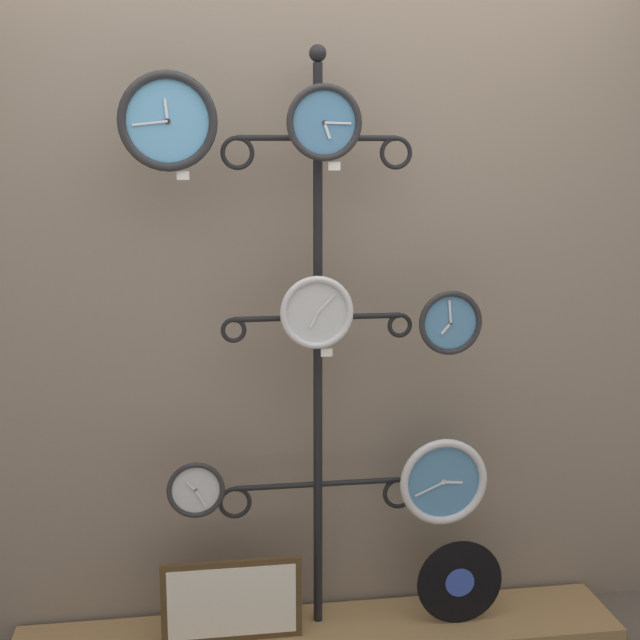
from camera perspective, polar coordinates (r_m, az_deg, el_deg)
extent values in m
cube|color=gray|center=(3.22, -0.56, 4.14)|extent=(4.40, 0.04, 2.80)
cube|color=#9E7A4C|center=(3.45, 0.03, -19.55)|extent=(2.20, 0.36, 0.06)
cylinder|color=black|center=(3.51, -0.13, -19.34)|extent=(0.36, 0.36, 0.02)
cylinder|color=black|center=(3.13, -0.14, -2.77)|extent=(0.03, 0.03, 2.04)
sphere|color=black|center=(3.06, -0.15, 16.70)|extent=(0.06, 0.06, 0.06)
cylinder|color=black|center=(3.03, -2.72, 11.56)|extent=(0.27, 0.02, 0.02)
torus|color=black|center=(3.01, -5.31, 10.61)|extent=(0.11, 0.02, 0.11)
cylinder|color=black|center=(3.06, 2.40, 11.55)|extent=(0.27, 0.02, 0.02)
torus|color=black|center=(3.09, 4.89, 10.61)|extent=(0.11, 0.02, 0.11)
cylinder|color=black|center=(3.07, -2.84, 0.09)|extent=(0.29, 0.02, 0.02)
torus|color=black|center=(3.07, -5.55, -0.65)|extent=(0.09, 0.02, 0.09)
cylinder|color=black|center=(3.12, 2.52, 0.24)|extent=(0.29, 0.02, 0.02)
torus|color=black|center=(3.16, 5.13, -0.34)|extent=(0.09, 0.02, 0.09)
cylinder|color=black|center=(3.24, -2.79, -10.59)|extent=(0.30, 0.02, 0.02)
torus|color=black|center=(3.25, -5.46, -11.55)|extent=(0.12, 0.02, 0.12)
cylinder|color=black|center=(3.28, 2.49, -10.31)|extent=(0.30, 0.02, 0.02)
torus|color=black|center=(3.33, 5.05, -10.98)|extent=(0.12, 0.02, 0.12)
cylinder|color=#60A8DB|center=(2.93, -9.72, 12.43)|extent=(0.29, 0.02, 0.29)
torus|color=#262628|center=(2.91, -9.73, 12.44)|extent=(0.32, 0.03, 0.32)
cylinder|color=#262628|center=(2.91, -9.73, 12.44)|extent=(0.02, 0.01, 0.02)
cube|color=silver|center=(2.91, -9.82, 13.11)|extent=(0.02, 0.00, 0.07)
cube|color=silver|center=(2.91, -10.84, 12.28)|extent=(0.11, 0.00, 0.02)
cylinder|color=#4C84B2|center=(2.96, 0.24, 12.52)|extent=(0.23, 0.02, 0.23)
torus|color=#262628|center=(2.94, 0.29, 12.53)|extent=(0.25, 0.02, 0.25)
cylinder|color=#262628|center=(2.94, 0.28, 12.53)|extent=(0.01, 0.01, 0.01)
cube|color=silver|center=(2.94, 0.46, 12.03)|extent=(0.03, 0.00, 0.05)
cube|color=silver|center=(2.95, 1.16, 12.50)|extent=(0.09, 0.00, 0.01)
cylinder|color=silver|center=(3.01, -0.24, 0.53)|extent=(0.23, 0.02, 0.23)
torus|color=silver|center=(2.99, -0.20, 0.47)|extent=(0.25, 0.02, 0.25)
cylinder|color=silver|center=(2.99, -0.20, 0.48)|extent=(0.01, 0.01, 0.01)
cube|color=silver|center=(2.99, -0.41, 0.00)|extent=(0.03, 0.00, 0.05)
cube|color=silver|center=(2.99, 0.40, 1.08)|extent=(0.07, 0.00, 0.07)
cylinder|color=#4C84B2|center=(3.10, 8.28, -0.14)|extent=(0.20, 0.02, 0.20)
torus|color=#262628|center=(3.09, 8.36, -0.19)|extent=(0.22, 0.02, 0.22)
cylinder|color=#262628|center=(3.09, 8.36, -0.19)|extent=(0.01, 0.01, 0.01)
cube|color=silver|center=(3.09, 8.07, -0.54)|extent=(0.04, 0.00, 0.04)
cube|color=silver|center=(3.08, 8.33, 0.53)|extent=(0.01, 0.00, 0.08)
cylinder|color=silver|center=(3.14, -7.96, -10.65)|extent=(0.18, 0.02, 0.18)
torus|color=#262628|center=(3.12, -7.95, -10.74)|extent=(0.20, 0.02, 0.20)
cylinder|color=#262628|center=(3.12, -7.95, -10.75)|extent=(0.01, 0.01, 0.01)
cube|color=silver|center=(3.12, -8.24, -10.49)|extent=(0.04, 0.00, 0.04)
cube|color=silver|center=(3.13, -7.62, -11.28)|extent=(0.04, 0.00, 0.07)
cylinder|color=#4C84B2|center=(3.28, 7.85, -10.14)|extent=(0.29, 0.02, 0.29)
torus|color=silver|center=(3.26, 7.93, -10.24)|extent=(0.32, 0.03, 0.32)
cylinder|color=silver|center=(3.26, 7.92, -10.23)|extent=(0.02, 0.01, 0.02)
cube|color=silver|center=(3.27, 8.52, -10.23)|extent=(0.07, 0.00, 0.01)
cube|color=silver|center=(3.26, 7.03, -10.69)|extent=(0.11, 0.00, 0.05)
cylinder|color=black|center=(3.43, 8.92, -16.24)|extent=(0.32, 0.01, 0.32)
cylinder|color=#334FB2|center=(3.43, 8.94, -16.28)|extent=(0.11, 0.00, 0.11)
cube|color=#4C381E|center=(3.30, -5.66, -17.46)|extent=(0.50, 0.02, 0.30)
cube|color=white|center=(3.29, -5.65, -17.54)|extent=(0.45, 0.00, 0.26)
cube|color=white|center=(2.92, -8.77, 9.13)|extent=(0.04, 0.00, 0.03)
cube|color=white|center=(2.95, 0.93, 9.82)|extent=(0.04, 0.00, 0.03)
cube|color=white|center=(3.03, 0.43, -2.10)|extent=(0.04, 0.00, 0.03)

